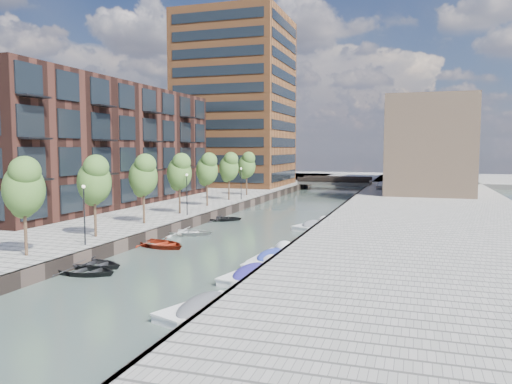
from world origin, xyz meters
The scene contains 32 objects.
water centered at (0.00, 40.00, 0.00)m, with size 300.00×300.00×0.00m, color #38473F.
quay_left centered at (-36.00, 40.00, 0.50)m, with size 60.00×140.00×1.00m, color gray.
quay_right centered at (16.00, 40.00, 0.50)m, with size 20.00×140.00×1.00m, color gray.
quay_wall_left centered at (-6.10, 40.00, 0.50)m, with size 0.25×140.00×1.00m, color #332823.
quay_wall_right centered at (6.10, 40.00, 0.50)m, with size 0.25×140.00×1.00m, color #332823.
far_closure centered at (0.00, 100.00, 0.50)m, with size 80.00×40.00×1.00m, color gray.
apartment_block centered at (-20.00, 30.00, 8.00)m, with size 8.00×38.00×14.00m, color black.
tower centered at (-17.00, 65.00, 16.00)m, with size 18.00×18.00×30.00m, color brown.
tan_block_near centered at (16.00, 62.00, 8.00)m, with size 12.00×25.00×14.00m, color #9A795E.
tan_block_far centered at (16.00, 88.00, 9.00)m, with size 12.00×20.00×16.00m, color #9A795E.
bridge centered at (0.00, 72.00, 1.39)m, with size 13.00×6.00×1.30m.
tree_0 centered at (-8.50, 4.00, 5.31)m, with size 2.50×2.50×5.95m.
tree_1 centered at (-8.50, 11.00, 5.31)m, with size 2.50×2.50×5.95m.
tree_2 centered at (-8.50, 18.00, 5.31)m, with size 2.50×2.50×5.95m.
tree_3 centered at (-8.50, 25.00, 5.31)m, with size 2.50×2.50×5.95m.
tree_4 centered at (-8.50, 32.00, 5.31)m, with size 2.50×2.50×5.95m.
tree_5 centered at (-8.50, 39.00, 5.31)m, with size 2.50×2.50×5.95m.
tree_6 centered at (-8.50, 46.00, 5.31)m, with size 2.50×2.50×5.95m.
lamp_0 centered at (-7.20, 8.00, 3.51)m, with size 0.24×0.24×4.12m.
lamp_1 centered at (-7.20, 24.00, 3.51)m, with size 0.24×0.24×4.12m.
lamp_2 centered at (-7.20, 40.00, 3.51)m, with size 0.24×0.24×4.12m.
sloop_0 centered at (-4.78, 4.53, 0.00)m, with size 3.14×4.40×0.91m, color black.
sloop_1 centered at (-5.40, 6.03, 0.00)m, with size 3.18×4.45×0.92m, color black.
sloop_2 centered at (-4.34, 13.34, 0.00)m, with size 3.28×4.60×0.95m, color maroon.
sloop_3 centered at (-4.70, 18.87, 0.00)m, with size 3.17×4.43×0.92m, color #B9B9B7.
sloop_4 centered at (-5.07, 27.94, 0.00)m, with size 3.02×4.23×0.88m, color black.
motorboat_0 centered at (5.35, 6.98, 0.21)m, with size 2.78×5.35×1.70m.
motorboat_1 centered at (5.18, 0.44, 0.20)m, with size 3.32×5.23×1.65m.
motorboat_2 centered at (5.37, 10.69, 0.09)m, with size 2.49×4.87×1.55m.
motorboat_3 centered at (5.22, 11.68, 0.21)m, with size 2.17×5.25×1.71m.
motorboat_4 centered at (5.10, 26.19, 0.20)m, with size 3.17×5.26×1.66m.
car centered at (9.14, 63.24, 1.65)m, with size 1.53×3.80×1.29m, color silver.
Camera 1 is at (14.26, -20.51, 7.58)m, focal length 35.00 mm.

